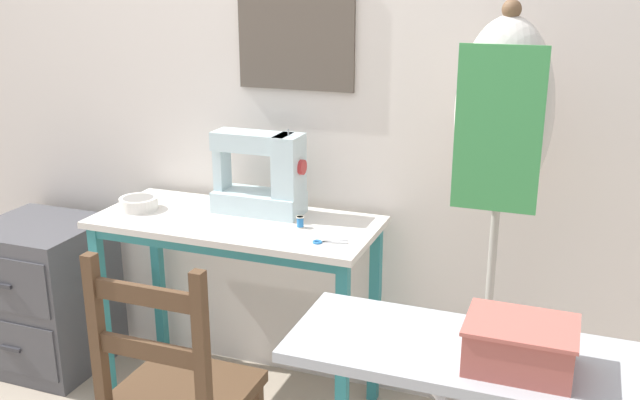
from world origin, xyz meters
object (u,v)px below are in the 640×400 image
(storage_box, at_px, (520,345))
(sewing_machine, at_px, (264,176))
(thread_spool_near_machine, at_px, (300,222))
(dress_form, at_px, (501,142))
(wooden_chair, at_px, (178,396))
(ironing_board, at_px, (575,391))
(fabric_bowl, at_px, (139,203))
(scissors, at_px, (325,242))
(filing_cabinet, at_px, (46,294))

(storage_box, bearing_deg, sewing_machine, 135.08)
(thread_spool_near_machine, relative_size, dress_form, 0.03)
(wooden_chair, relative_size, ironing_board, 0.76)
(dress_form, xyz_separation_m, ironing_board, (0.28, -0.92, -0.29))
(ironing_board, bearing_deg, wooden_chair, 166.68)
(fabric_bowl, bearing_deg, scissors, -6.15)
(fabric_bowl, distance_m, wooden_chair, 0.87)
(scissors, bearing_deg, ironing_board, -43.32)
(thread_spool_near_machine, bearing_deg, dress_form, 2.61)
(wooden_chair, distance_m, filing_cabinet, 1.20)
(sewing_machine, relative_size, thread_spool_near_machine, 8.62)
(fabric_bowl, relative_size, storage_box, 0.68)
(wooden_chair, xyz_separation_m, ironing_board, (1.11, -0.26, 0.42))
(sewing_machine, bearing_deg, ironing_board, -40.90)
(wooden_chair, relative_size, dress_form, 0.58)
(scissors, bearing_deg, wooden_chair, -119.10)
(dress_form, bearing_deg, filing_cabinet, -178.47)
(wooden_chair, height_order, storage_box, storage_box)
(wooden_chair, xyz_separation_m, dress_form, (0.83, 0.66, 0.71))
(dress_form, bearing_deg, ironing_board, -73.09)
(scissors, distance_m, storage_box, 1.09)
(filing_cabinet, bearing_deg, ironing_board, -22.08)
(scissors, distance_m, filing_cabinet, 1.40)
(thread_spool_near_machine, distance_m, ironing_board, 1.31)
(scissors, xyz_separation_m, filing_cabinet, (-1.32, 0.09, -0.45))
(sewing_machine, xyz_separation_m, fabric_bowl, (-0.47, -0.13, -0.12))
(fabric_bowl, height_order, dress_form, dress_form)
(sewing_machine, xyz_separation_m, dress_form, (0.87, -0.08, 0.21))
(fabric_bowl, distance_m, scissors, 0.80)
(sewing_machine, bearing_deg, thread_spool_near_machine, -29.27)
(filing_cabinet, bearing_deg, wooden_chair, -30.42)
(sewing_machine, xyz_separation_m, thread_spool_near_machine, (0.19, -0.11, -0.13))
(sewing_machine, bearing_deg, fabric_bowl, -164.43)
(sewing_machine, distance_m, wooden_chair, 0.89)
(sewing_machine, bearing_deg, scissors, -33.90)
(fabric_bowl, relative_size, thread_spool_near_machine, 3.55)
(wooden_chair, relative_size, filing_cabinet, 1.41)
(fabric_bowl, distance_m, storage_box, 1.76)
(sewing_machine, distance_m, filing_cabinet, 1.17)
(sewing_machine, height_order, thread_spool_near_machine, sewing_machine)
(thread_spool_near_machine, height_order, wooden_chair, wooden_chair)
(scissors, xyz_separation_m, storage_box, (0.71, -0.81, 0.17))
(wooden_chair, bearing_deg, thread_spool_near_machine, 76.40)
(sewing_machine, relative_size, wooden_chair, 0.39)
(thread_spool_near_machine, xyz_separation_m, storage_box, (0.84, -0.93, 0.15))
(dress_form, distance_m, ironing_board, 1.00)
(dress_form, bearing_deg, thread_spool_near_machine, -177.39)
(filing_cabinet, bearing_deg, storage_box, -24.08)
(sewing_machine, xyz_separation_m, filing_cabinet, (-0.99, -0.13, -0.60))
(sewing_machine, relative_size, ironing_board, 0.30)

